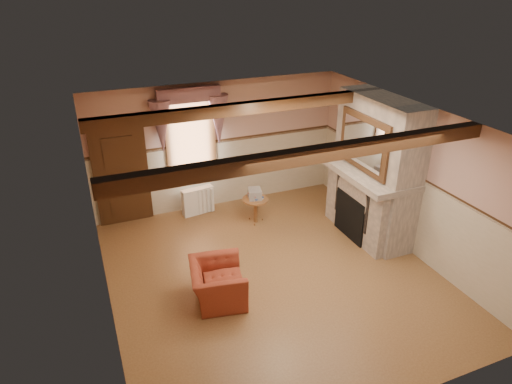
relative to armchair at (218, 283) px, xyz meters
name	(u,v)px	position (x,y,z in m)	size (l,w,h in m)	color
floor	(273,274)	(1.11, 0.26, -0.32)	(5.50, 6.00, 0.01)	brown
ceiling	(276,121)	(1.11, 0.26, 2.48)	(5.50, 6.00, 0.01)	silver
wall_back	(218,145)	(1.11, 3.26, 1.08)	(5.50, 0.02, 2.80)	tan
wall_front	(389,322)	(1.11, -2.74, 1.08)	(5.50, 0.02, 2.80)	tan
wall_left	(99,238)	(-1.64, 0.26, 1.08)	(0.02, 6.00, 2.80)	tan
wall_right	(410,178)	(3.86, 0.26, 1.08)	(0.02, 6.00, 2.80)	tan
wainscot	(274,238)	(1.11, 0.26, 0.43)	(5.50, 6.00, 1.50)	beige
chair_rail	(275,199)	(1.11, 0.26, 1.18)	(5.50, 6.00, 0.08)	black
firebox	(353,216)	(3.11, 0.86, 0.13)	(0.20, 0.95, 0.90)	black
armchair	(218,283)	(0.00, 0.00, 0.00)	(0.97, 0.85, 0.63)	maroon
side_table	(255,210)	(1.53, 2.12, -0.04)	(0.55, 0.55, 0.55)	brown
book_stack	(255,194)	(1.53, 2.15, 0.33)	(0.26, 0.32, 0.20)	#B7AD8C
radiator	(198,201)	(0.51, 2.96, -0.02)	(0.70, 0.18, 0.60)	white
bowl	(362,163)	(3.35, 1.09, 1.15)	(0.39, 0.39, 0.09)	brown
mantel_clock	(349,152)	(3.35, 1.56, 1.20)	(0.14, 0.24, 0.20)	black
oil_lamp	(351,151)	(3.35, 1.49, 1.24)	(0.11, 0.11, 0.28)	#BF8C36
candle_red	(394,181)	(3.35, 0.09, 1.18)	(0.06, 0.06, 0.16)	#9E1F13
jar_yellow	(383,175)	(3.35, 0.40, 1.16)	(0.06, 0.06, 0.12)	yellow
fireplace	(376,169)	(3.53, 0.86, 1.08)	(0.85, 2.00, 2.80)	gray
mantel	(368,172)	(3.35, 0.86, 1.04)	(1.05, 2.05, 0.12)	gray
overmantel_mirror	(363,143)	(3.17, 0.86, 1.65)	(0.06, 1.44, 1.04)	silver
door	(122,176)	(-0.99, 3.20, 0.73)	(1.10, 0.10, 2.10)	black
window	(191,139)	(0.51, 3.23, 1.33)	(1.06, 0.08, 2.02)	white
window_drapes	(190,112)	(0.51, 3.14, 1.93)	(1.30, 0.14, 1.40)	gray
ceiling_beam_front	(315,154)	(1.11, -0.94, 2.38)	(5.50, 0.18, 0.20)	black
ceiling_beam_back	(247,108)	(1.11, 1.46, 2.38)	(5.50, 0.18, 0.20)	black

